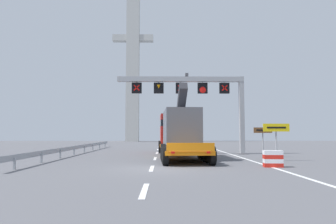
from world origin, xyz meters
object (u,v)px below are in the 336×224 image
(tourist_info_sign_brown, at_px, (263,135))
(overhead_lane_gantry, at_px, (197,91))
(exit_sign_yellow, at_px, (276,132))
(crash_barrier_striped, at_px, (273,159))
(heavy_haul_truck_orange, at_px, (178,131))
(bridge_pylon_distant, at_px, (133,56))

(tourist_info_sign_brown, bearing_deg, overhead_lane_gantry, 143.43)
(exit_sign_yellow, bearing_deg, tourist_info_sign_brown, 88.28)
(overhead_lane_gantry, distance_m, crash_barrier_striped, 11.74)
(exit_sign_yellow, relative_size, tourist_info_sign_brown, 1.09)
(overhead_lane_gantry, xyz_separation_m, exit_sign_yellow, (4.63, -6.48, -3.67))
(heavy_haul_truck_orange, xyz_separation_m, tourist_info_sign_brown, (6.52, -1.64, -0.26))
(overhead_lane_gantry, distance_m, exit_sign_yellow, 8.77)
(heavy_haul_truck_orange, bearing_deg, exit_sign_yellow, -35.71)
(bridge_pylon_distant, bearing_deg, overhead_lane_gantry, -75.80)
(tourist_info_sign_brown, bearing_deg, bridge_pylon_distant, 108.98)
(overhead_lane_gantry, bearing_deg, exit_sign_yellow, -54.46)
(overhead_lane_gantry, bearing_deg, bridge_pylon_distant, 104.20)
(heavy_haul_truck_orange, distance_m, exit_sign_yellow, 7.92)
(crash_barrier_striped, height_order, bridge_pylon_distant, bridge_pylon_distant)
(heavy_haul_truck_orange, height_order, bridge_pylon_distant, bridge_pylon_distant)
(exit_sign_yellow, distance_m, tourist_info_sign_brown, 2.99)
(overhead_lane_gantry, relative_size, bridge_pylon_distant, 0.31)
(heavy_haul_truck_orange, relative_size, crash_barrier_striped, 13.54)
(heavy_haul_truck_orange, xyz_separation_m, exit_sign_yellow, (6.43, -4.62, -0.06))
(bridge_pylon_distant, bearing_deg, exit_sign_yellow, -72.30)
(heavy_haul_truck_orange, bearing_deg, overhead_lane_gantry, 46.07)
(crash_barrier_striped, distance_m, bridge_pylon_distant, 53.77)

